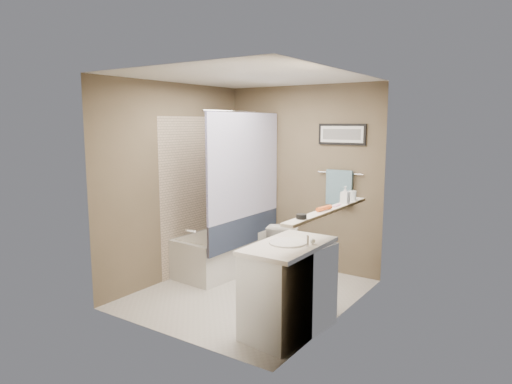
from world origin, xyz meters
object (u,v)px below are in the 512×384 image
Objects in this scene: toilet at (286,247)px; candle_bowl_near at (301,216)px; vanity at (289,290)px; bathtub at (227,250)px; glass_jar at (352,196)px; soap_bottle at (345,195)px; hair_brush_front at (324,208)px.

toilet is 2.06m from candle_bowl_near.
vanity is (0.87, -1.45, 0.06)m from toilet.
bathtub is 0.79m from toilet.
glass_jar is 0.59× the size of soap_bottle.
candle_bowl_near reaches higher than bathtub.
soap_bottle is (1.06, -0.65, 0.86)m from toilet.
candle_bowl_near is 0.44m from hair_brush_front.
candle_bowl_near is at bearing -90.00° from soap_bottle.
bathtub is 1.97m from vanity.
glass_jar is (0.19, 0.99, 0.77)m from vanity.
hair_brush_front is (1.79, -0.83, 0.89)m from bathtub.
bathtub is 1.67× the size of vanity.
bathtub is at bearing 150.46° from vanity.
glass_jar reaches higher than toilet.
soap_bottle reaches higher than candle_bowl_near.
bathtub is at bearing 4.88° from toilet.
candle_bowl_near reaches higher than vanity.
hair_brush_front is 2.20× the size of glass_jar.
hair_brush_front is at bearing -90.00° from soap_bottle.
glass_jar is at bearing 90.00° from hair_brush_front.
vanity is 5.29× the size of soap_bottle.
hair_brush_front reaches higher than candle_bowl_near.
vanity is 1.27m from glass_jar.
hair_brush_front is 0.68m from glass_jar.
candle_bowl_near is 1.12m from glass_jar.
bathtub is 2.20× the size of toilet.
toilet is at bearing 148.50° from soap_bottle.
hair_brush_front is at bearing 115.10° from toilet.
glass_jar reaches higher than bathtub.
glass_jar is at bearing 85.51° from vanity.
toilet is 0.76× the size of vanity.
soap_bottle reaches higher than glass_jar.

